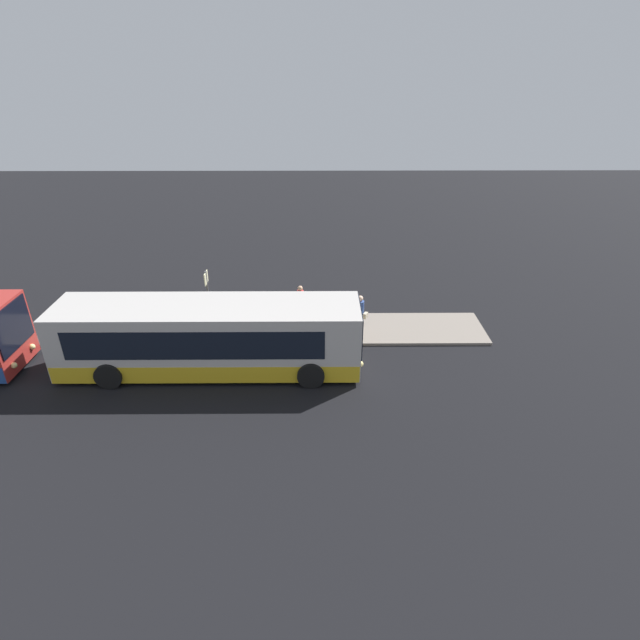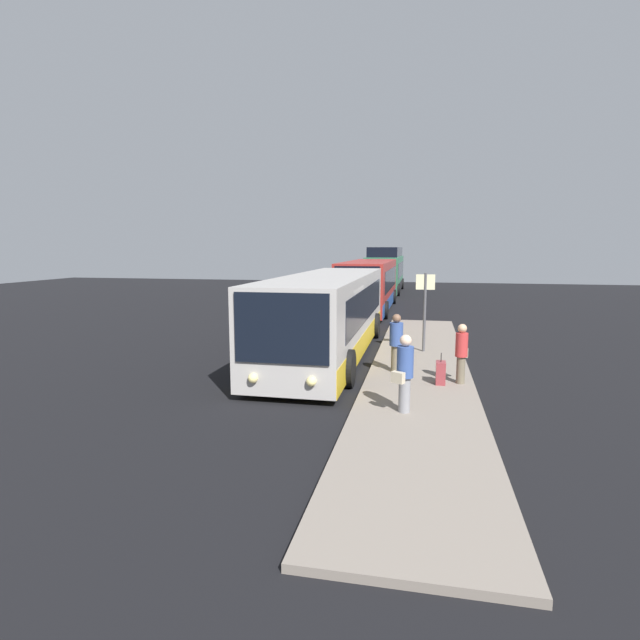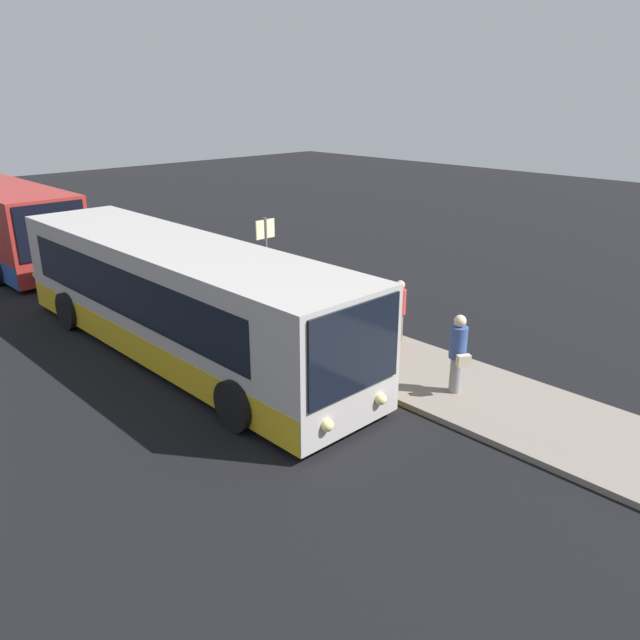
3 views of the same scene
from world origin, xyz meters
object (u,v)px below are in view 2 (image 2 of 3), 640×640
(bus_third, at_px, (385,272))
(sign_post, at_px, (425,303))
(passenger_with_bags, at_px, (396,341))
(bus_second, at_px, (369,286))
(bus_lead, at_px, (329,315))
(passenger_boarding, at_px, (461,351))
(suitcase, at_px, (441,373))
(passenger_waiting, at_px, (405,371))

(bus_third, distance_m, sign_post, 25.24)
(sign_post, bearing_deg, passenger_with_bags, -14.18)
(bus_second, distance_m, passenger_with_bags, 15.80)
(sign_post, bearing_deg, bus_lead, -79.69)
(bus_third, height_order, passenger_boarding, bus_third)
(passenger_boarding, bearing_deg, suitcase, -149.89)
(bus_second, height_order, passenger_waiting, bus_second)
(suitcase, bearing_deg, sign_post, -173.89)
(bus_lead, height_order, bus_third, bus_third)
(bus_second, distance_m, sign_post, 12.90)
(passenger_waiting, bearing_deg, bus_second, -52.63)
(suitcase, relative_size, sign_post, 0.31)
(passenger_waiting, distance_m, sign_post, 6.80)
(suitcase, height_order, sign_post, sign_post)
(passenger_with_bags, xyz_separation_m, sign_post, (-3.13, 0.79, 0.80))
(bus_third, bearing_deg, passenger_waiting, 5.13)
(bus_third, height_order, passenger_waiting, bus_third)
(bus_lead, xyz_separation_m, passenger_waiting, (6.15, 2.85, -0.33))
(bus_lead, height_order, bus_second, bus_second)
(passenger_waiting, bearing_deg, sign_post, -64.55)
(passenger_with_bags, relative_size, sign_post, 0.62)
(bus_second, xyz_separation_m, passenger_with_bags, (15.60, 2.47, -0.41))
(passenger_with_bags, bearing_deg, passenger_waiting, 33.71)
(passenger_boarding, height_order, passenger_waiting, passenger_waiting)
(suitcase, bearing_deg, passenger_with_bags, -131.15)
(bus_third, relative_size, passenger_waiting, 6.01)
(bus_lead, distance_m, bus_third, 25.62)
(bus_second, relative_size, passenger_waiting, 6.60)
(sign_post, bearing_deg, suitcase, 6.11)
(bus_lead, distance_m, passenger_waiting, 6.78)
(bus_second, relative_size, bus_third, 1.10)
(passenger_waiting, height_order, sign_post, sign_post)
(passenger_boarding, xyz_separation_m, passenger_waiting, (2.71, -1.38, 0.06))
(passenger_boarding, bearing_deg, sign_post, 115.00)
(bus_lead, distance_m, passenger_with_bags, 3.56)
(bus_lead, xyz_separation_m, passenger_boarding, (3.44, 4.24, -0.39))
(suitcase, bearing_deg, passenger_boarding, 108.69)
(suitcase, distance_m, sign_post, 4.46)
(bus_lead, xyz_separation_m, bus_second, (-13.07, 0.00, 0.06))
(passenger_waiting, xyz_separation_m, sign_post, (-6.74, 0.41, 0.78))
(passenger_boarding, xyz_separation_m, passenger_with_bags, (-0.91, -1.77, 0.04))
(bus_second, distance_m, bus_third, 12.55)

